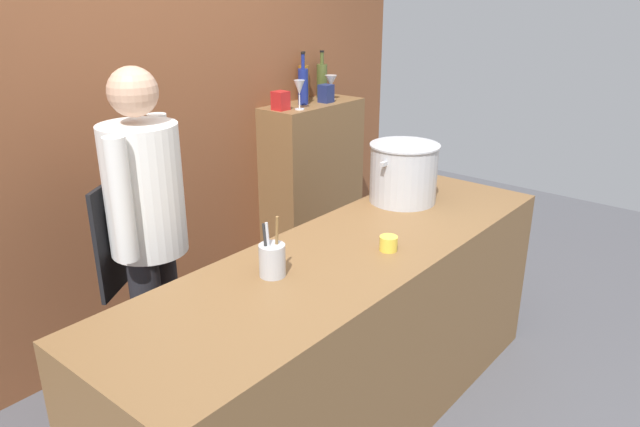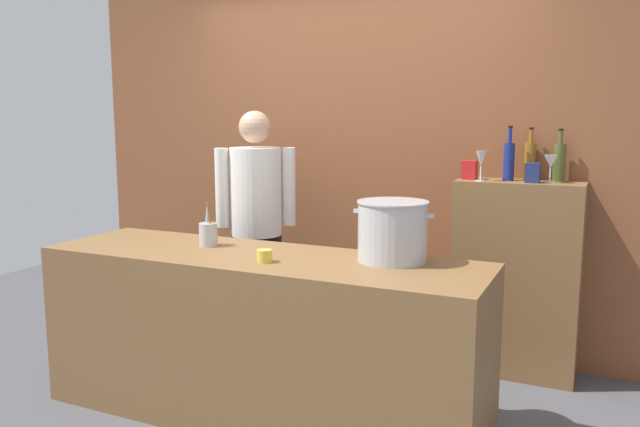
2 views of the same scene
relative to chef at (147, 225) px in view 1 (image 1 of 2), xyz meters
name	(u,v)px [view 1 (image 1 of 2)]	position (x,y,z in m)	size (l,w,h in m)	color
ground_plane	(346,419)	(0.48, -0.77, -0.96)	(8.00, 8.00, 0.00)	#4C4C51
brick_back_panel	(143,78)	(0.48, 0.63, 0.54)	(4.40, 0.10, 3.00)	brown
prep_counter	(347,339)	(0.48, -0.77, -0.51)	(2.42, 0.70, 0.90)	brown
bar_cabinet	(313,190)	(1.63, 0.42, -0.35)	(0.76, 0.32, 1.23)	brown
chef	(147,225)	(0.00, 0.00, 0.00)	(0.46, 0.41, 1.66)	black
stockpot_large	(404,173)	(1.16, -0.61, 0.09)	(0.42, 0.36, 0.31)	#B7BABF
utensil_crock	(272,259)	(0.09, -0.69, 0.00)	(0.10, 0.10, 0.25)	#B7BABF
butter_jar	(388,243)	(0.58, -0.90, -0.03)	(0.08, 0.08, 0.06)	yellow
wine_bottle_olive	(322,80)	(1.84, 0.51, 0.39)	(0.07, 0.07, 0.32)	#475123
wine_bottle_amber	(304,82)	(1.67, 0.53, 0.39)	(0.07, 0.07, 0.33)	#8C5919
wine_bottle_cobalt	(303,85)	(1.56, 0.43, 0.39)	(0.07, 0.07, 0.34)	navy
wine_glass_short	(299,89)	(1.41, 0.33, 0.40)	(0.07, 0.07, 0.18)	silver
wine_glass_tall	(331,82)	(1.80, 0.40, 0.39)	(0.08, 0.08, 0.17)	silver
spice_tin_red	(281,101)	(1.32, 0.41, 0.32)	(0.09, 0.09, 0.12)	red
spice_tin_navy	(326,93)	(1.71, 0.36, 0.32)	(0.08, 0.08, 0.12)	navy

